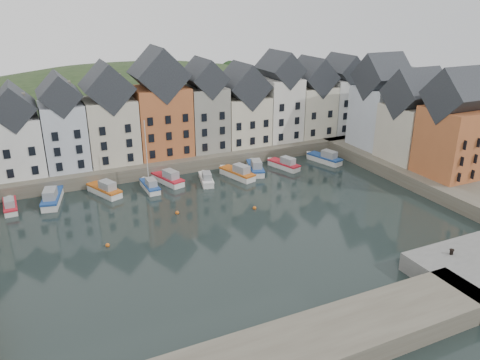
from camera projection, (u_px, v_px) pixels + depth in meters
ground at (229, 233)px, 56.97m from camera, size 260.00×260.00×0.00m
far_quay at (160, 156)px, 81.94m from camera, size 90.00×16.00×2.00m
right_quay at (436, 173)px, 73.70m from camera, size 14.00×54.00×2.00m
hillside at (135, 200)px, 110.79m from camera, size 153.60×70.40×64.00m
far_terrace at (179, 112)px, 78.65m from camera, size 72.37×8.16×17.78m
right_terrace at (414, 118)px, 74.71m from camera, size 8.30×24.25×16.36m
mooring_buoys at (184, 221)px, 59.84m from camera, size 20.50×5.50×0.50m
boat_a at (10, 206)px, 62.98m from camera, size 1.84×5.45×2.07m
boat_b at (52, 198)px, 65.02m from camera, size 3.61×7.24×2.66m
boat_c at (105, 190)px, 67.96m from camera, size 4.38×6.67×2.46m
boat_d at (150, 186)px, 69.61m from camera, size 1.89×5.65×10.71m
boat_e at (168, 179)px, 72.15m from camera, size 3.87×6.74×2.47m
boat_f at (206, 179)px, 72.29m from camera, size 2.89×5.74×2.11m
boat_g at (238, 173)px, 74.36m from camera, size 3.91×6.93×2.54m
boat_h at (256, 168)px, 76.73m from camera, size 3.90×6.89×2.53m
boat_i at (285, 165)px, 78.46m from camera, size 3.53×6.28×2.30m
boat_j at (325, 158)px, 81.29m from camera, size 3.73×6.78×2.49m
mooring_bollard at (452, 252)px, 48.30m from camera, size 0.48×0.48×0.56m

